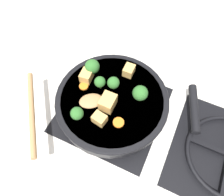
{
  "coord_description": "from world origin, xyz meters",
  "views": [
    {
      "loc": [
        0.28,
        0.13,
        0.63
      ],
      "look_at": [
        0.0,
        0.0,
        0.08
      ],
      "focal_mm": 35.0,
      "sensor_mm": 36.0,
      "label": 1
    }
  ],
  "objects": [
    {
      "name": "broccoli_floret_east_rim",
      "position": [
        0.1,
        -0.06,
        0.1
      ],
      "size": [
        0.04,
        0.04,
        0.04
      ],
      "color": "#709956",
      "rests_on": "skillet_pan"
    },
    {
      "name": "tofu_cube_center_large",
      "position": [
        -0.1,
        0.01,
        0.09
      ],
      "size": [
        0.04,
        0.03,
        0.03
      ],
      "primitive_type": "cube",
      "rotation": [
        0.0,
        0.0,
        3.15
      ],
      "color": "tan",
      "rests_on": "skillet_pan"
    },
    {
      "name": "broccoli_floret_near_spoon",
      "position": [
        -0.03,
        0.07,
        0.1
      ],
      "size": [
        0.04,
        0.04,
        0.05
      ],
      "color": "#709956",
      "rests_on": "skillet_pan"
    },
    {
      "name": "front_burner_grate",
      "position": [
        0.0,
        0.0,
        0.01
      ],
      "size": [
        0.31,
        0.31,
        0.03
      ],
      "color": "black",
      "rests_on": "ground_plane"
    },
    {
      "name": "wooden_spoon",
      "position": [
        0.1,
        -0.13,
        0.08
      ],
      "size": [
        0.25,
        0.26,
        0.02
      ],
      "color": "#A87A4C",
      "rests_on": "skillet_pan"
    },
    {
      "name": "carrot_slice_orange_thin",
      "position": [
        -0.0,
        -0.09,
        0.08
      ],
      "size": [
        0.03,
        0.03,
        0.01
      ],
      "primitive_type": "cylinder",
      "color": "orange",
      "rests_on": "skillet_pan"
    },
    {
      "name": "ground_plane",
      "position": [
        0.0,
        0.0,
        0.0
      ],
      "size": [
        2.4,
        2.4,
        0.0
      ],
      "primitive_type": "plane",
      "color": "white"
    },
    {
      "name": "broccoli_floret_center_top",
      "position": [
        -0.03,
        -0.01,
        0.1
      ],
      "size": [
        0.04,
        0.04,
        0.04
      ],
      "color": "#709956",
      "rests_on": "skillet_pan"
    },
    {
      "name": "tofu_cube_east_chunk",
      "position": [
        -0.03,
        -0.1,
        0.09
      ],
      "size": [
        0.04,
        0.04,
        0.03
      ],
      "primitive_type": "cube",
      "rotation": [
        0.0,
        0.0,
        0.09
      ],
      "color": "tan",
      "rests_on": "skillet_pan"
    },
    {
      "name": "carrot_slice_near_center",
      "position": [
        0.06,
        0.05,
        0.08
      ],
      "size": [
        0.03,
        0.03,
        0.01
      ],
      "primitive_type": "cylinder",
      "color": "orange",
      "rests_on": "skillet_pan"
    },
    {
      "name": "broccoli_floret_west_rim",
      "position": [
        -0.02,
        -0.05,
        0.1
      ],
      "size": [
        0.03,
        0.03,
        0.04
      ],
      "color": "#709956",
      "rests_on": "skillet_pan"
    },
    {
      "name": "skillet_pan",
      "position": [
        -0.0,
        0.0,
        0.05
      ],
      "size": [
        0.33,
        0.43,
        0.05
      ],
      "color": "black",
      "rests_on": "front_burner_grate"
    },
    {
      "name": "tofu_cube_near_handle",
      "position": [
        0.08,
        0.0,
        0.09
      ],
      "size": [
        0.03,
        0.04,
        0.03
      ],
      "primitive_type": "cube",
      "rotation": [
        0.0,
        0.0,
        1.4
      ],
      "color": "tan",
      "rests_on": "skillet_pan"
    },
    {
      "name": "broccoli_floret_north_edge",
      "position": [
        -0.06,
        -0.09,
        0.1
      ],
      "size": [
        0.04,
        0.04,
        0.05
      ],
      "color": "#709956",
      "rests_on": "skillet_pan"
    },
    {
      "name": "tofu_cube_west_chunk",
      "position": [
        0.03,
        -0.0,
        0.1
      ],
      "size": [
        0.05,
        0.04,
        0.04
      ],
      "primitive_type": "cube",
      "rotation": [
        0.0,
        0.0,
        0.0
      ],
      "color": "tan",
      "rests_on": "skillet_pan"
    }
  ]
}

